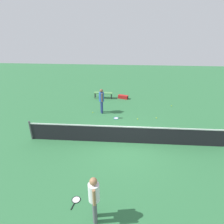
{
  "coord_description": "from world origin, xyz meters",
  "views": [
    {
      "loc": [
        0.08,
        8.6,
        5.75
      ],
      "look_at": [
        0.84,
        -1.79,
        0.9
      ],
      "focal_mm": 31.4,
      "sensor_mm": 36.0,
      "label": 1
    }
  ],
  "objects_px": {
    "tennis_racket_near_player": "(116,118)",
    "tennis_ball_baseline": "(156,118)",
    "tennis_ball_near_player": "(93,112)",
    "tennis_ball_by_net": "(92,133)",
    "tennis_ball_stray_left": "(171,106)",
    "courtside_bench": "(103,93)",
    "player_near_side": "(102,99)",
    "tennis_racket_far_player": "(76,200)",
    "tennis_ball_midcourt": "(138,119)",
    "player_far_side": "(94,196)",
    "equipment_bag": "(124,97)"
  },
  "relations": [
    {
      "from": "tennis_racket_near_player",
      "to": "tennis_ball_baseline",
      "type": "xyz_separation_m",
      "value": [
        -2.59,
        -0.17,
        0.02
      ]
    },
    {
      "from": "tennis_ball_near_player",
      "to": "tennis_ball_by_net",
      "type": "height_order",
      "value": "same"
    },
    {
      "from": "tennis_ball_stray_left",
      "to": "courtside_bench",
      "type": "bearing_deg",
      "value": -13.94
    },
    {
      "from": "player_near_side",
      "to": "tennis_racket_far_player",
      "type": "height_order",
      "value": "player_near_side"
    },
    {
      "from": "tennis_ball_near_player",
      "to": "player_near_side",
      "type": "bearing_deg",
      "value": -170.07
    },
    {
      "from": "tennis_ball_midcourt",
      "to": "player_far_side",
      "type": "bearing_deg",
      "value": 76.79
    },
    {
      "from": "tennis_racket_far_player",
      "to": "player_far_side",
      "type": "bearing_deg",
      "value": 140.53
    },
    {
      "from": "player_far_side",
      "to": "tennis_ball_stray_left",
      "type": "distance_m",
      "value": 10.47
    },
    {
      "from": "player_far_side",
      "to": "player_near_side",
      "type": "bearing_deg",
      "value": -84.64
    },
    {
      "from": "tennis_ball_midcourt",
      "to": "tennis_ball_near_player",
      "type": "bearing_deg",
      "value": -14.16
    },
    {
      "from": "player_far_side",
      "to": "tennis_ball_midcourt",
      "type": "relative_size",
      "value": 25.76
    },
    {
      "from": "tennis_ball_by_net",
      "to": "courtside_bench",
      "type": "distance_m",
      "value": 5.61
    },
    {
      "from": "player_near_side",
      "to": "tennis_ball_stray_left",
      "type": "xyz_separation_m",
      "value": [
        -5.04,
        -1.49,
        -0.98
      ]
    },
    {
      "from": "courtside_bench",
      "to": "tennis_ball_by_net",
      "type": "bearing_deg",
      "value": 89.88
    },
    {
      "from": "tennis_racket_far_player",
      "to": "equipment_bag",
      "type": "height_order",
      "value": "equipment_bag"
    },
    {
      "from": "tennis_ball_midcourt",
      "to": "courtside_bench",
      "type": "distance_m",
      "value": 4.54
    },
    {
      "from": "player_near_side",
      "to": "equipment_bag",
      "type": "bearing_deg",
      "value": -117.19
    },
    {
      "from": "player_far_side",
      "to": "tennis_ball_stray_left",
      "type": "xyz_separation_m",
      "value": [
        -4.29,
        -9.5,
        -0.98
      ]
    },
    {
      "from": "tennis_ball_baseline",
      "to": "tennis_ball_stray_left",
      "type": "height_order",
      "value": "same"
    },
    {
      "from": "tennis_racket_near_player",
      "to": "equipment_bag",
      "type": "xyz_separation_m",
      "value": [
        -0.38,
        -3.62,
        0.13
      ]
    },
    {
      "from": "player_near_side",
      "to": "tennis_ball_stray_left",
      "type": "height_order",
      "value": "player_near_side"
    },
    {
      "from": "player_near_side",
      "to": "tennis_racket_near_player",
      "type": "bearing_deg",
      "value": 142.35
    },
    {
      "from": "equipment_bag",
      "to": "tennis_ball_baseline",
      "type": "bearing_deg",
      "value": 122.59
    },
    {
      "from": "player_far_side",
      "to": "tennis_ball_near_player",
      "type": "height_order",
      "value": "player_far_side"
    },
    {
      "from": "tennis_racket_far_player",
      "to": "tennis_ball_stray_left",
      "type": "bearing_deg",
      "value": -119.87
    },
    {
      "from": "tennis_ball_by_net",
      "to": "equipment_bag",
      "type": "distance_m",
      "value": 5.85
    },
    {
      "from": "tennis_ball_stray_left",
      "to": "tennis_ball_near_player",
      "type": "bearing_deg",
      "value": 15.82
    },
    {
      "from": "tennis_ball_baseline",
      "to": "equipment_bag",
      "type": "bearing_deg",
      "value": -57.41
    },
    {
      "from": "player_far_side",
      "to": "tennis_racket_far_player",
      "type": "height_order",
      "value": "player_far_side"
    },
    {
      "from": "tennis_ball_by_net",
      "to": "player_far_side",
      "type": "bearing_deg",
      "value": 100.64
    },
    {
      "from": "tennis_ball_by_net",
      "to": "tennis_ball_baseline",
      "type": "relative_size",
      "value": 1.0
    },
    {
      "from": "tennis_racket_near_player",
      "to": "equipment_bag",
      "type": "distance_m",
      "value": 3.65
    },
    {
      "from": "tennis_racket_far_player",
      "to": "tennis_ball_stray_left",
      "type": "relative_size",
      "value": 9.15
    },
    {
      "from": "tennis_racket_near_player",
      "to": "tennis_ball_near_player",
      "type": "xyz_separation_m",
      "value": [
        1.66,
        -0.71,
        0.02
      ]
    },
    {
      "from": "tennis_ball_midcourt",
      "to": "tennis_ball_baseline",
      "type": "xyz_separation_m",
      "value": [
        -1.22,
        -0.23,
        0.0
      ]
    },
    {
      "from": "tennis_ball_midcourt",
      "to": "tennis_ball_baseline",
      "type": "distance_m",
      "value": 1.24
    },
    {
      "from": "tennis_racket_near_player",
      "to": "tennis_racket_far_player",
      "type": "relative_size",
      "value": 0.99
    },
    {
      "from": "tennis_ball_midcourt",
      "to": "tennis_ball_stray_left",
      "type": "bearing_deg",
      "value": -137.85
    },
    {
      "from": "tennis_racket_far_player",
      "to": "player_near_side",
      "type": "bearing_deg",
      "value": -90.33
    },
    {
      "from": "player_near_side",
      "to": "tennis_racket_near_player",
      "type": "height_order",
      "value": "player_near_side"
    },
    {
      "from": "player_near_side",
      "to": "tennis_ball_midcourt",
      "type": "bearing_deg",
      "value": 160.25
    },
    {
      "from": "tennis_racket_near_player",
      "to": "equipment_bag",
      "type": "relative_size",
      "value": 0.7
    },
    {
      "from": "tennis_racket_near_player",
      "to": "tennis_ball_near_player",
      "type": "bearing_deg",
      "value": -23.12
    },
    {
      "from": "tennis_racket_far_player",
      "to": "tennis_ball_baseline",
      "type": "bearing_deg",
      "value": -118.83
    },
    {
      "from": "player_far_side",
      "to": "tennis_ball_baseline",
      "type": "bearing_deg",
      "value": -111.5
    },
    {
      "from": "tennis_racket_far_player",
      "to": "tennis_ball_by_net",
      "type": "distance_m",
      "value": 4.56
    },
    {
      "from": "courtside_bench",
      "to": "equipment_bag",
      "type": "distance_m",
      "value": 1.68
    },
    {
      "from": "tennis_racket_near_player",
      "to": "tennis_racket_far_player",
      "type": "distance_m",
      "value": 6.63
    },
    {
      "from": "tennis_ball_baseline",
      "to": "tennis_ball_midcourt",
      "type": "bearing_deg",
      "value": 10.43
    },
    {
      "from": "player_far_side",
      "to": "tennis_ball_baseline",
      "type": "relative_size",
      "value": 25.76
    }
  ]
}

